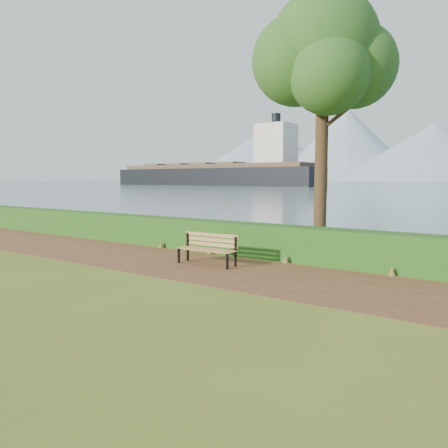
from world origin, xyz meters
The scene contains 6 objects.
ground centered at (0.00, 0.00, 0.00)m, with size 140.00×140.00×0.00m, color #4B5F1B.
path centered at (0.00, 0.30, 0.01)m, with size 40.00×3.40×0.01m, color #502A1B.
hedge centered at (0.00, 2.60, 0.50)m, with size 32.00×0.85×1.00m, color #184012.
bench centered at (-0.10, 0.64, 0.50)m, with size 1.76×0.59×0.87m.
tree centered at (2.01, 3.45, 6.02)m, with size 4.01×3.40×8.10m.
cargo_ship centered at (-78.71, 110.77, 3.58)m, with size 79.52×15.58×24.01m.
Camera 1 is at (7.12, -8.99, 2.40)m, focal length 35.00 mm.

